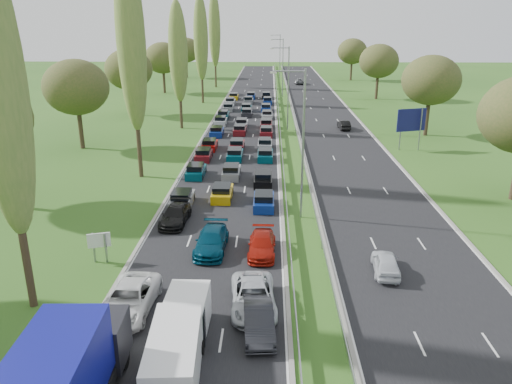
{
  "coord_description": "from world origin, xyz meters",
  "views": [
    {
      "loc": [
        1.87,
        4.57,
        15.34
      ],
      "look_at": [
        0.74,
        44.95,
        1.5
      ],
      "focal_mm": 35.0,
      "sensor_mm": 36.0,
      "label": 1
    }
  ],
  "objects_px": {
    "info_sign": "(99,243)",
    "direction_sign": "(411,122)",
    "white_van_front": "(185,321)",
    "near_car_3": "(175,215)",
    "near_car_2": "(129,299)",
    "white_van_rear": "(175,353)"
  },
  "relations": [
    {
      "from": "info_sign",
      "to": "direction_sign",
      "type": "distance_m",
      "value": 42.95
    },
    {
      "from": "white_van_front",
      "to": "info_sign",
      "type": "xyz_separation_m",
      "value": [
        -7.08,
        8.48,
        0.27
      ]
    },
    {
      "from": "near_car_3",
      "to": "info_sign",
      "type": "distance_m",
      "value": 7.93
    },
    {
      "from": "near_car_2",
      "to": "info_sign",
      "type": "relative_size",
      "value": 2.66
    },
    {
      "from": "info_sign",
      "to": "white_van_front",
      "type": "bearing_deg",
      "value": -50.14
    },
    {
      "from": "white_van_rear",
      "to": "info_sign",
      "type": "bearing_deg",
      "value": 118.86
    },
    {
      "from": "white_van_front",
      "to": "direction_sign",
      "type": "distance_m",
      "value": 45.81
    },
    {
      "from": "near_car_3",
      "to": "white_van_front",
      "type": "distance_m",
      "value": 15.77
    },
    {
      "from": "near_car_2",
      "to": "info_sign",
      "type": "bearing_deg",
      "value": 123.37
    },
    {
      "from": "near_car_3",
      "to": "near_car_2",
      "type": "bearing_deg",
      "value": -88.22
    },
    {
      "from": "white_van_front",
      "to": "direction_sign",
      "type": "xyz_separation_m",
      "value": [
        21.72,
        40.26,
        2.47
      ]
    },
    {
      "from": "near_car_2",
      "to": "direction_sign",
      "type": "relative_size",
      "value": 1.07
    },
    {
      "from": "near_car_2",
      "to": "info_sign",
      "type": "height_order",
      "value": "info_sign"
    },
    {
      "from": "white_van_rear",
      "to": "info_sign",
      "type": "relative_size",
      "value": 2.66
    },
    {
      "from": "near_car_3",
      "to": "white_van_rear",
      "type": "relative_size",
      "value": 0.86
    },
    {
      "from": "near_car_2",
      "to": "direction_sign",
      "type": "bearing_deg",
      "value": 58.84
    },
    {
      "from": "near_car_2",
      "to": "white_van_rear",
      "type": "distance_m",
      "value": 6.22
    },
    {
      "from": "near_car_3",
      "to": "white_van_front",
      "type": "relative_size",
      "value": 0.9
    },
    {
      "from": "near_car_2",
      "to": "white_van_rear",
      "type": "bearing_deg",
      "value": -52.73
    },
    {
      "from": "near_car_3",
      "to": "white_van_front",
      "type": "xyz_separation_m",
      "value": [
        3.29,
        -15.42,
        0.38
      ]
    },
    {
      "from": "info_sign",
      "to": "direction_sign",
      "type": "xyz_separation_m",
      "value": [
        28.8,
        31.78,
        2.2
      ]
    },
    {
      "from": "near_car_2",
      "to": "info_sign",
      "type": "distance_m",
      "value": 6.99
    }
  ]
}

